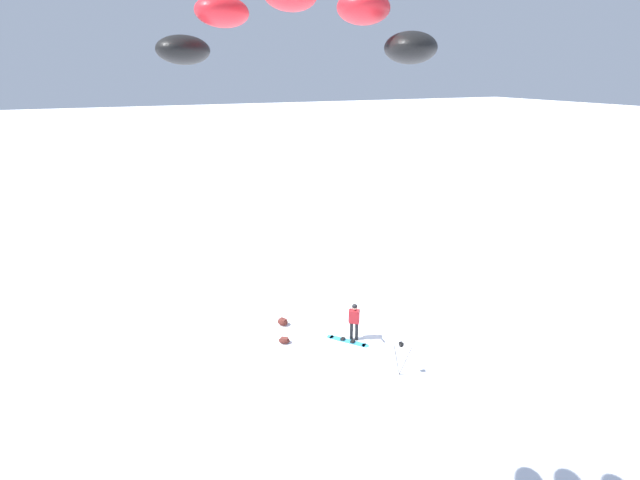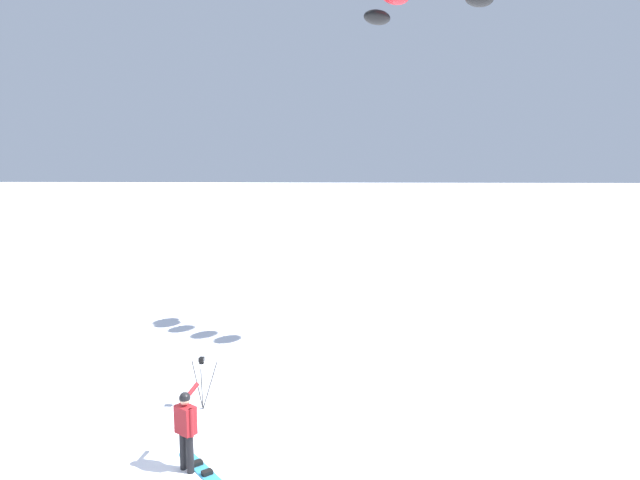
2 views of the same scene
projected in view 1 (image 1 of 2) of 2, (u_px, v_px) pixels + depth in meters
ground_plane at (348, 343)px, 19.28m from camera, size 300.00×300.00×0.00m
snowboarder at (354, 318)px, 19.18m from camera, size 0.48×0.76×1.66m
snowboard at (348, 341)px, 19.38m from camera, size 1.28×1.47×0.10m
traction_kite at (291, 23)px, 6.90m from camera, size 4.06×3.38×1.16m
gear_bag_large at (284, 340)px, 19.23m from camera, size 0.57×0.53×0.24m
camera_tripod at (400, 352)px, 16.94m from camera, size 0.68×0.63×1.34m
gear_bag_small at (283, 322)px, 20.60m from camera, size 0.58×0.62×0.29m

